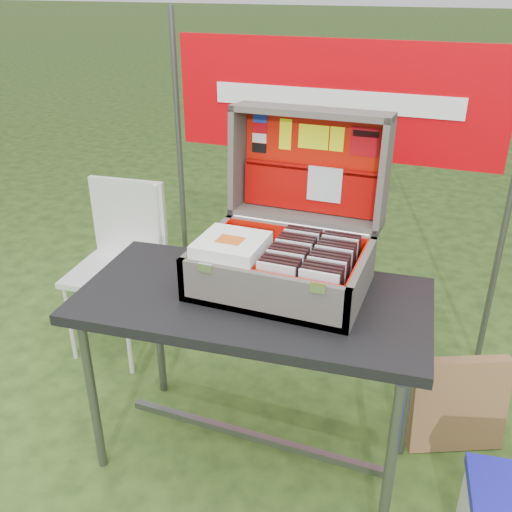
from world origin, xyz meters
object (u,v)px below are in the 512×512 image
at_px(table, 253,383).
at_px(chair, 113,274).
at_px(suitcase, 287,208).
at_px(cardboard_box, 458,404).

distance_m(table, chair, 1.08).
relative_size(suitcase, cardboard_box, 1.44).
bearing_deg(suitcase, cardboard_box, 18.99).
bearing_deg(chair, cardboard_box, -9.07).
xyz_separation_m(chair, cardboard_box, (1.74, -0.10, -0.24)).
bearing_deg(cardboard_box, table, -177.80).
xyz_separation_m(suitcase, chair, (-1.04, 0.34, -0.64)).
bearing_deg(cardboard_box, chair, 152.13).
relative_size(suitcase, chair, 0.68).
distance_m(suitcase, chair, 1.26).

